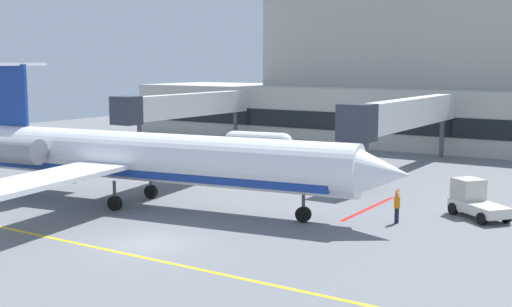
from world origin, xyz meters
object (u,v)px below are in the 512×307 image
object	(u,v)px
regional_jet	(142,157)
marshaller	(397,206)
baggage_tug	(475,200)
pushback_tractor	(348,175)
fuel_tank	(258,142)

from	to	relation	value
regional_jet	marshaller	bearing A→B (deg)	15.24
regional_jet	marshaller	world-z (taller)	regional_jet
baggage_tug	pushback_tractor	world-z (taller)	baggage_tug
pushback_tractor	marshaller	bearing A→B (deg)	-49.89
baggage_tug	marshaller	world-z (taller)	baggage_tug
baggage_tug	fuel_tank	xyz separation A→B (m)	(-25.27, 15.59, 0.29)
fuel_tank	baggage_tug	bearing A→B (deg)	-31.68
baggage_tug	marshaller	size ratio (longest dim) A/B	2.06
baggage_tug	pushback_tractor	size ratio (longest dim) A/B	1.01
regional_jet	baggage_tug	xyz separation A→B (m)	(18.79, 8.25, -2.13)
pushback_tractor	fuel_tank	distance (m)	19.15
pushback_tractor	fuel_tank	world-z (taller)	fuel_tank
baggage_tug	regional_jet	bearing A→B (deg)	-156.29
fuel_tank	marshaller	xyz separation A→B (m)	(21.96, -19.63, -0.27)
regional_jet	pushback_tractor	bearing A→B (deg)	54.45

